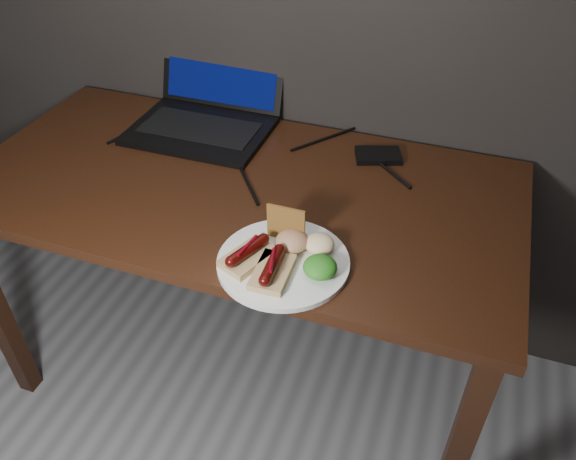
# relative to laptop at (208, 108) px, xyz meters

# --- Properties ---
(desk) EXTENTS (1.40, 0.70, 0.75)m
(desk) POSITION_rel_laptop_xyz_m (0.20, -0.26, -0.14)
(desk) COLOR #36190D
(desk) RESTS_ON ground
(laptop) EXTENTS (0.39, 0.37, 0.25)m
(laptop) POSITION_rel_laptop_xyz_m (0.00, 0.00, 0.00)
(laptop) COLOR black
(laptop) RESTS_ON desk
(hard_drive) EXTENTS (0.14, 0.11, 0.02)m
(hard_drive) POSITION_rel_laptop_xyz_m (0.51, -0.02, -0.04)
(hard_drive) COLOR black
(hard_drive) RESTS_ON desk
(desk_cables) EXTENTS (0.84, 0.44, 0.01)m
(desk_cables) POSITION_rel_laptop_xyz_m (0.22, -0.10, -0.05)
(desk_cables) COLOR black
(desk_cables) RESTS_ON desk
(plate) EXTENTS (0.30, 0.30, 0.01)m
(plate) POSITION_rel_laptop_xyz_m (0.41, -0.50, -0.04)
(plate) COLOR white
(plate) RESTS_ON desk
(bread_sausage_left) EXTENTS (0.11, 0.13, 0.04)m
(bread_sausage_left) POSITION_rel_laptop_xyz_m (0.34, -0.53, -0.02)
(bread_sausage_left) COLOR tan
(bread_sausage_left) RESTS_ON plate
(bread_sausage_center) EXTENTS (0.07, 0.12, 0.04)m
(bread_sausage_center) POSITION_rel_laptop_xyz_m (0.41, -0.55, -0.02)
(bread_sausage_center) COLOR tan
(bread_sausage_center) RESTS_ON plate
(crispbread) EXTENTS (0.09, 0.01, 0.08)m
(crispbread) POSITION_rel_laptop_xyz_m (0.39, -0.43, 0.00)
(crispbread) COLOR #A76F2D
(crispbread) RESTS_ON plate
(salad_greens) EXTENTS (0.07, 0.07, 0.04)m
(salad_greens) POSITION_rel_laptop_xyz_m (0.50, -0.52, -0.02)
(salad_greens) COLOR #186213
(salad_greens) RESTS_ON plate
(salsa_mound) EXTENTS (0.07, 0.07, 0.04)m
(salsa_mound) POSITION_rel_laptop_xyz_m (0.42, -0.46, -0.02)
(salsa_mound) COLOR #96290F
(salsa_mound) RESTS_ON plate
(coleslaw_mound) EXTENTS (0.06, 0.06, 0.04)m
(coleslaw_mound) POSITION_rel_laptop_xyz_m (0.47, -0.45, -0.02)
(coleslaw_mound) COLOR white
(coleslaw_mound) RESTS_ON plate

